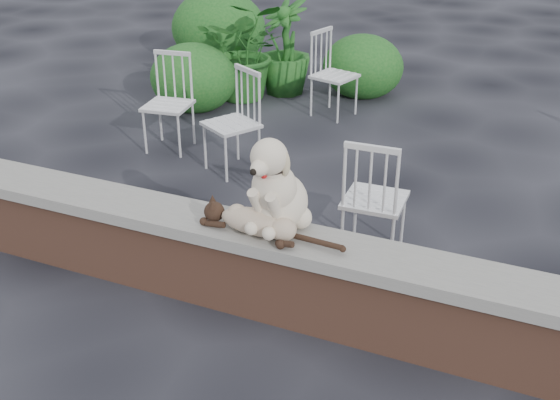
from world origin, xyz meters
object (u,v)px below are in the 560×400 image
at_px(chair_b, 231,123).
at_px(potted_plant_a, 246,50).
at_px(cat, 259,221).
at_px(chair_c, 375,197).
at_px(chair_a, 168,104).
at_px(chair_e, 335,74).
at_px(dog, 281,180).
at_px(potted_plant_b, 285,47).

relative_size(chair_b, potted_plant_a, 0.80).
bearing_deg(cat, chair_c, 71.90).
distance_m(chair_a, potted_plant_a, 1.73).
xyz_separation_m(chair_b, potted_plant_a, (-0.80, 1.94, 0.12)).
bearing_deg(cat, chair_a, 139.86).
relative_size(cat, chair_b, 1.17).
bearing_deg(cat, potted_plant_a, 123.90).
bearing_deg(chair_c, potted_plant_a, -52.36).
bearing_deg(cat, chair_e, 109.14).
bearing_deg(chair_b, cat, -28.50).
distance_m(dog, chair_e, 3.66).
height_order(chair_a, chair_c, same).
bearing_deg(dog, potted_plant_a, 125.79).
bearing_deg(chair_c, cat, 62.62).
height_order(cat, chair_e, chair_e).
xyz_separation_m(chair_c, potted_plant_a, (-2.41, 2.86, 0.12)).
distance_m(cat, potted_plant_a, 4.31).
distance_m(dog, chair_b, 2.18).
bearing_deg(chair_e, chair_a, 158.64).
relative_size(chair_e, chair_a, 1.00).
xyz_separation_m(chair_a, potted_plant_a, (0.01, 1.73, 0.12)).
height_order(chair_a, potted_plant_a, potted_plant_a).
distance_m(cat, chair_b, 2.23).
relative_size(chair_c, potted_plant_a, 0.80).
distance_m(chair_b, chair_e, 1.82).
bearing_deg(potted_plant_a, chair_c, -49.88).
height_order(chair_b, chair_c, same).
distance_m(chair_e, chair_c, 2.98).
relative_size(chair_a, potted_plant_b, 0.83).
bearing_deg(chair_e, cat, -152.48).
bearing_deg(potted_plant_a, cat, -62.90).
distance_m(chair_b, potted_plant_b, 2.36).
height_order(chair_b, chair_e, same).
xyz_separation_m(chair_e, potted_plant_a, (-1.16, 0.16, 0.12)).
bearing_deg(chair_e, dog, -150.74).
xyz_separation_m(chair_b, chair_c, (1.61, -0.92, 0.00)).
height_order(chair_c, potted_plant_b, potted_plant_b).
relative_size(chair_e, potted_plant_a, 0.80).
bearing_deg(chair_b, chair_c, 0.22).
bearing_deg(potted_plant_a, chair_b, -67.69).
distance_m(dog, potted_plant_b, 4.41).
bearing_deg(dog, chair_e, 110.88).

